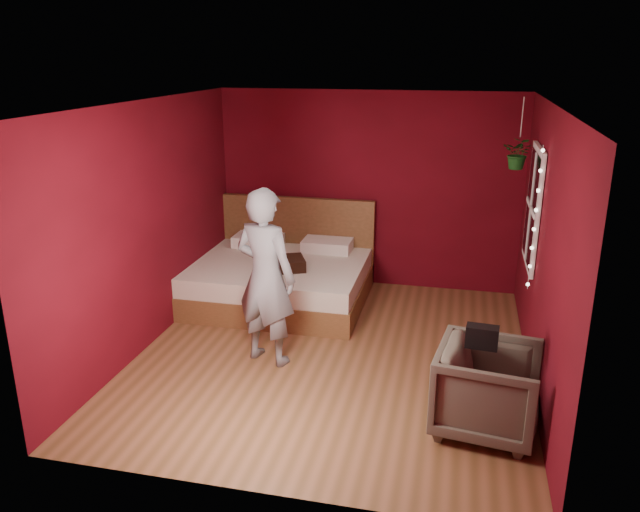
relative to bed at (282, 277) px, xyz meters
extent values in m
plane|color=brown|center=(0.95, -1.39, -0.31)|extent=(4.50, 4.50, 0.00)
cube|color=#5F0A15|center=(0.95, 0.87, 0.99)|extent=(4.00, 0.02, 2.60)
cube|color=#5F0A15|center=(0.95, -3.65, 0.99)|extent=(4.00, 0.02, 2.60)
cube|color=#5F0A15|center=(-1.06, -1.39, 0.99)|extent=(0.02, 4.50, 2.60)
cube|color=#5F0A15|center=(2.96, -1.39, 0.99)|extent=(0.02, 4.50, 2.60)
cube|color=white|center=(0.95, -1.39, 2.30)|extent=(4.00, 4.50, 0.02)
cube|color=white|center=(2.92, -0.49, 1.19)|extent=(0.04, 0.97, 1.27)
cube|color=black|center=(2.91, -0.49, 1.19)|extent=(0.02, 0.85, 1.15)
cube|color=white|center=(2.90, -0.49, 1.19)|extent=(0.03, 0.05, 1.15)
cube|color=white|center=(2.90, -0.49, 1.19)|extent=(0.03, 0.85, 0.05)
cylinder|color=silver|center=(2.89, -1.02, 1.19)|extent=(0.01, 0.01, 1.45)
sphere|color=#FFF2CC|center=(2.89, -1.02, 0.52)|extent=(0.04, 0.04, 0.04)
sphere|color=#FFF2CC|center=(2.89, -1.02, 0.71)|extent=(0.04, 0.04, 0.04)
sphere|color=#FFF2CC|center=(2.89, -1.02, 0.90)|extent=(0.04, 0.04, 0.04)
sphere|color=#FFF2CC|center=(2.89, -1.02, 1.10)|extent=(0.04, 0.04, 0.04)
sphere|color=#FFF2CC|center=(2.89, -1.02, 1.29)|extent=(0.04, 0.04, 0.04)
sphere|color=#FFF2CC|center=(2.89, -1.02, 1.48)|extent=(0.04, 0.04, 0.04)
sphere|color=#FFF2CC|center=(2.89, -1.02, 1.68)|extent=(0.04, 0.04, 0.04)
sphere|color=#FFF2CC|center=(2.89, -1.02, 1.87)|extent=(0.04, 0.04, 0.04)
cube|color=brown|center=(0.00, -0.10, -0.16)|extent=(2.14, 1.82, 0.30)
cube|color=silver|center=(0.00, -0.10, 0.11)|extent=(2.10, 1.78, 0.24)
cube|color=brown|center=(0.00, 0.77, 0.28)|extent=(2.14, 0.09, 1.18)
cube|color=white|center=(-0.48, 0.51, 0.30)|extent=(0.64, 0.41, 0.15)
cube|color=white|center=(0.48, 0.51, 0.30)|extent=(0.64, 0.41, 0.15)
imported|color=slate|center=(0.32, -1.64, 0.61)|extent=(0.77, 0.61, 1.83)
imported|color=#585446|center=(2.50, -2.44, 0.07)|extent=(0.94, 0.92, 0.76)
cube|color=black|center=(2.41, -2.44, 0.55)|extent=(0.27, 0.15, 0.19)
cube|color=black|center=(0.17, -0.32, 0.30)|extent=(0.52, 0.52, 0.14)
cylinder|color=silver|center=(2.76, -0.04, 2.08)|extent=(0.01, 0.01, 0.43)
imported|color=#1A5B1D|center=(2.76, -0.04, 1.69)|extent=(0.40, 0.38, 0.35)
camera|label=1|loc=(2.16, -7.22, 2.76)|focal=35.00mm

